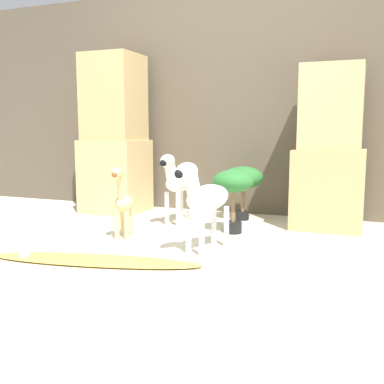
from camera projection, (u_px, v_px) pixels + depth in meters
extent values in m
plane|color=beige|center=(151.00, 253.00, 3.02)|extent=(14.00, 14.00, 0.00)
cube|color=brown|center=(226.00, 101.00, 4.42)|extent=(6.40, 0.08, 2.20)
cube|color=tan|center=(116.00, 176.00, 4.52)|extent=(0.57, 0.54, 0.72)
cube|color=tan|center=(114.00, 98.00, 4.41)|extent=(0.51, 0.48, 0.83)
cube|color=tan|center=(328.00, 189.00, 3.78)|extent=(0.57, 0.54, 0.66)
cube|color=tan|center=(332.00, 108.00, 3.69)|extent=(0.49, 0.46, 0.69)
cylinder|color=white|center=(202.00, 235.00, 2.93)|extent=(0.04, 0.04, 0.29)
cylinder|color=white|center=(188.00, 233.00, 2.99)|extent=(0.04, 0.04, 0.29)
cylinder|color=white|center=(226.00, 227.00, 3.17)|extent=(0.04, 0.04, 0.29)
cylinder|color=white|center=(214.00, 225.00, 3.23)|extent=(0.04, 0.04, 0.29)
ellipsoid|color=white|center=(208.00, 198.00, 3.05)|extent=(0.29, 0.47, 0.18)
cylinder|color=white|center=(192.00, 183.00, 2.89)|extent=(0.13, 0.16, 0.20)
ellipsoid|color=white|center=(187.00, 171.00, 2.83)|extent=(0.15, 0.21, 0.11)
sphere|color=black|center=(179.00, 174.00, 2.77)|extent=(0.06, 0.06, 0.06)
cube|color=black|center=(192.00, 182.00, 2.88)|extent=(0.04, 0.08, 0.16)
cylinder|color=white|center=(178.00, 209.00, 3.85)|extent=(0.04, 0.04, 0.29)
cylinder|color=white|center=(167.00, 209.00, 3.89)|extent=(0.04, 0.04, 0.29)
cylinder|color=white|center=(192.00, 204.00, 4.12)|extent=(0.04, 0.04, 0.29)
cylinder|color=white|center=(181.00, 203.00, 4.16)|extent=(0.04, 0.04, 0.29)
ellipsoid|color=white|center=(180.00, 182.00, 3.97)|extent=(0.19, 0.44, 0.18)
cylinder|color=white|center=(171.00, 170.00, 3.79)|extent=(0.10, 0.15, 0.20)
ellipsoid|color=white|center=(168.00, 161.00, 3.73)|extent=(0.11, 0.19, 0.11)
sphere|color=black|center=(163.00, 163.00, 3.66)|extent=(0.06, 0.06, 0.06)
cube|color=black|center=(171.00, 169.00, 3.79)|extent=(0.03, 0.08, 0.16)
cylinder|color=#E0C184|center=(127.00, 226.00, 3.38)|extent=(0.04, 0.04, 0.21)
cylinder|color=#E0C184|center=(117.00, 226.00, 3.39)|extent=(0.04, 0.04, 0.21)
cylinder|color=#E0C184|center=(132.00, 222.00, 3.53)|extent=(0.04, 0.04, 0.21)
cylinder|color=#E0C184|center=(123.00, 221.00, 3.54)|extent=(0.04, 0.04, 0.21)
ellipsoid|color=#E0C184|center=(124.00, 203.00, 3.44)|extent=(0.18, 0.24, 0.13)
cylinder|color=#E0C184|center=(120.00, 186.00, 3.32)|extent=(0.08, 0.13, 0.24)
ellipsoid|color=#E0C184|center=(117.00, 173.00, 3.24)|extent=(0.11, 0.15, 0.08)
sphere|color=brown|center=(114.00, 175.00, 3.18)|extent=(0.04, 0.04, 0.04)
cylinder|color=black|center=(242.00, 215.00, 4.13)|extent=(0.12, 0.12, 0.08)
cylinder|color=brown|center=(243.00, 200.00, 4.11)|extent=(0.04, 0.04, 0.21)
ellipsoid|color=#286B2D|center=(243.00, 177.00, 4.08)|extent=(0.37, 0.37, 0.20)
cylinder|color=black|center=(233.00, 227.00, 3.61)|extent=(0.15, 0.15, 0.09)
cylinder|color=brown|center=(233.00, 207.00, 3.59)|extent=(0.03, 0.03, 0.24)
ellipsoid|color=#286B2D|center=(233.00, 181.00, 3.56)|extent=(0.33, 0.33, 0.18)
ellipsoid|color=gold|center=(95.00, 260.00, 2.81)|extent=(1.40, 0.52, 0.03)
cone|color=white|center=(24.00, 251.00, 2.89)|extent=(0.09, 0.09, 0.05)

